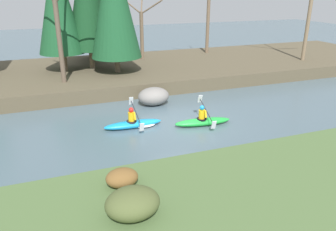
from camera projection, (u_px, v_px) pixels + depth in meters
ground_plane at (178, 124)px, 15.74m from camera, size 90.00×90.00×0.00m
riverbank_near at (262, 195)px, 9.69m from camera, size 44.00×5.03×0.71m
riverbank_far at (130, 71)px, 23.86m from camera, size 44.00×10.37×0.83m
conifer_tree_mid_left at (58, 4)px, 20.74m from camera, size 3.01×3.01×7.40m
bare_tree_upstream at (59, 32)px, 18.61m from camera, size 3.45×3.41×6.25m
bare_tree_mid_upstream at (142, 30)px, 25.37m from camera, size 2.67×2.64×4.76m
bare_tree_mid_downstream at (208, 15)px, 27.52m from camera, size 3.71×3.66×6.74m
bare_tree_downstream at (309, 14)px, 24.52m from camera, size 4.00×3.95×7.29m
shrub_clump_nearest at (133, 203)px, 8.12m from camera, size 1.39×1.16×0.75m
shrub_clump_second at (122, 178)px, 9.43m from camera, size 0.94×0.79×0.51m
kayaker_lead at (203, 121)px, 15.47m from camera, size 2.79×2.07×1.20m
kayaker_middle at (135, 123)px, 15.24m from camera, size 2.77×2.06×1.20m
boulder_midstream at (154, 96)px, 18.11m from camera, size 1.75×1.37×0.99m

